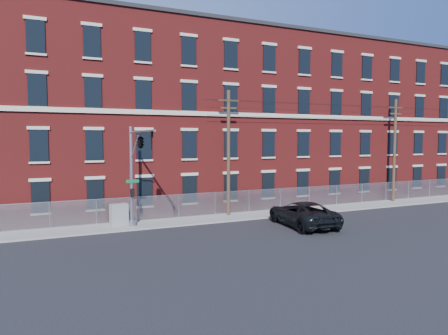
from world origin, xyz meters
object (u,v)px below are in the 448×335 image
utility_pole_near (228,150)px  pickup_truck (302,214)px  traffic_signal_mast (138,152)px  utility_cabinet (119,214)px

utility_pole_near → pickup_truck: 7.81m
traffic_signal_mast → utility_pole_near: utility_pole_near is taller
traffic_signal_mast → pickup_truck: (11.32, -2.07, -4.50)m
traffic_signal_mast → utility_pole_near: 8.70m
utility_cabinet → utility_pole_near: bearing=-8.1°
pickup_truck → utility_cabinet: pickup_truck is taller
pickup_truck → traffic_signal_mast: bearing=-5.3°
utility_pole_near → pickup_truck: size_ratio=1.56×
traffic_signal_mast → utility_cabinet: bearing=103.7°
pickup_truck → utility_cabinet: bearing=-18.2°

